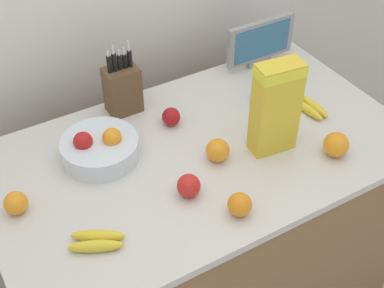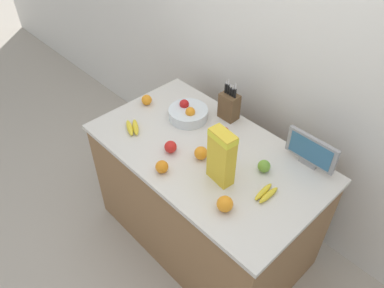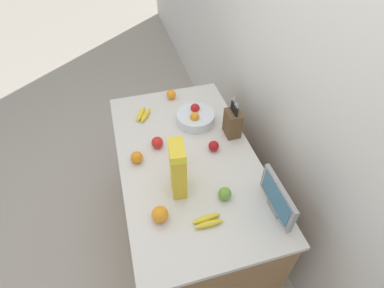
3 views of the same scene
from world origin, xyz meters
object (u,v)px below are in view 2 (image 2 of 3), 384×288
at_px(fruit_bowl, 188,113).
at_px(orange_mid_left, 201,153).
at_px(banana_bunch_left, 133,127).
at_px(orange_near_bowl, 162,167).
at_px(small_monitor, 311,151).
at_px(apple_rightmost, 171,147).
at_px(knife_block, 229,106).
at_px(orange_front_left, 147,100).
at_px(orange_front_center, 225,204).
at_px(apple_front, 224,132).
at_px(cereal_box, 222,155).
at_px(banana_bunch_right, 266,193).
at_px(apple_leftmost, 264,166).

relative_size(fruit_bowl, orange_mid_left, 3.29).
bearing_deg(banana_bunch_left, orange_near_bowl, -13.94).
xyz_separation_m(small_monitor, apple_rightmost, (-0.64, -0.51, -0.07)).
xyz_separation_m(knife_block, orange_near_bowl, (0.08, -0.66, -0.06)).
xyz_separation_m(apple_rightmost, orange_front_left, (-0.49, 0.20, -0.00)).
relative_size(orange_mid_left, orange_front_center, 0.92).
xyz_separation_m(apple_front, orange_front_left, (-0.61, -0.14, 0.00)).
distance_m(cereal_box, fruit_bowl, 0.61).
bearing_deg(apple_front, orange_mid_left, -80.10).
height_order(small_monitor, orange_front_left, small_monitor).
height_order(cereal_box, fruit_bowl, cereal_box).
relative_size(cereal_box, banana_bunch_left, 1.90).
xyz_separation_m(banana_bunch_right, orange_mid_left, (-0.45, -0.05, 0.02)).
bearing_deg(orange_front_left, banana_bunch_right, -3.07).
bearing_deg(banana_bunch_left, orange_front_center, -3.09).
bearing_deg(orange_mid_left, orange_front_left, 170.58).
bearing_deg(orange_near_bowl, apple_leftmost, 47.10).
bearing_deg(apple_leftmost, apple_front, 170.76).
bearing_deg(banana_bunch_left, knife_block, 58.18).
bearing_deg(apple_front, orange_front_center, -46.70).
height_order(small_monitor, orange_front_center, small_monitor).
xyz_separation_m(small_monitor, orange_near_bowl, (-0.55, -0.66, -0.07)).
relative_size(cereal_box, orange_front_center, 3.88).
distance_m(cereal_box, orange_near_bowl, 0.37).
relative_size(small_monitor, orange_front_center, 3.60).
height_order(apple_front, apple_rightmost, apple_rightmost).
bearing_deg(small_monitor, banana_bunch_left, -150.35).
distance_m(apple_leftmost, apple_front, 0.37).
xyz_separation_m(apple_front, orange_near_bowl, (-0.03, -0.49, 0.00)).
bearing_deg(orange_mid_left, knife_block, 110.63).
height_order(apple_leftmost, orange_mid_left, orange_mid_left).
xyz_separation_m(knife_block, orange_front_left, (-0.50, -0.31, -0.06)).
distance_m(banana_bunch_left, apple_front, 0.59).
xyz_separation_m(cereal_box, apple_leftmost, (0.13, 0.23, -0.15)).
distance_m(orange_near_bowl, orange_front_left, 0.68).
bearing_deg(apple_leftmost, small_monitor, 57.20).
distance_m(knife_block, apple_front, 0.21).
xyz_separation_m(knife_block, apple_leftmost, (0.48, -0.23, -0.06)).
relative_size(banana_bunch_right, orange_near_bowl, 2.08).
xyz_separation_m(small_monitor, orange_front_center, (-0.11, -0.60, -0.07)).
relative_size(apple_rightmost, orange_mid_left, 0.94).
height_order(orange_mid_left, orange_front_center, orange_front_center).
height_order(fruit_bowl, apple_leftmost, fruit_bowl).
distance_m(banana_bunch_right, orange_mid_left, 0.45).
height_order(banana_bunch_right, apple_leftmost, apple_leftmost).
height_order(small_monitor, apple_rightmost, small_monitor).
bearing_deg(small_monitor, fruit_bowl, -165.85).
height_order(banana_bunch_left, apple_front, apple_front).
bearing_deg(orange_near_bowl, banana_bunch_right, 28.95).
bearing_deg(apple_front, banana_bunch_left, -139.78).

